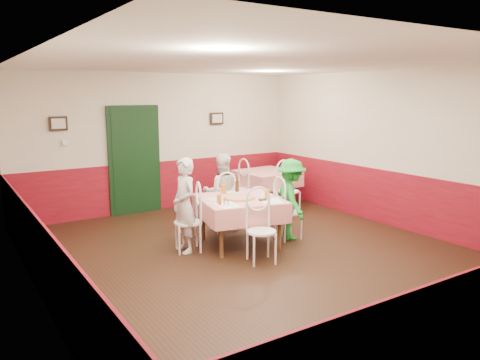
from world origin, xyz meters
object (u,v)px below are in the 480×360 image
chair_left (188,222)px  chair_far (223,205)px  chair_near (261,232)px  beer_bottle (237,186)px  diner_right (291,199)px  diner_left (184,205)px  chair_right (288,212)px  chair_second_b (289,191)px  main_table (240,222)px  second_table (267,189)px  glass_c (224,189)px  glass_b (267,194)px  chair_second_a (237,189)px  glass_a (219,199)px  pizza (239,198)px  wallet (263,200)px  diner_far (222,192)px

chair_left → chair_far: 1.20m
chair_near → beer_bottle: (0.37, 1.23, 0.43)m
diner_right → diner_left: bearing=97.6°
chair_right → chair_near: 1.20m
chair_near → chair_second_b: 2.88m
chair_second_b → main_table: bearing=-151.2°
second_table → chair_right: bearing=-117.3°
chair_left → beer_bottle: beer_bottle is taller
chair_second_b → diner_left: 2.97m
glass_c → beer_bottle: beer_bottle is taller
second_table → chair_near: bearing=-127.2°
chair_right → chair_second_b: (1.08, 1.34, 0.00)m
beer_bottle → diner_right: size_ratio=0.17×
chair_second_b → chair_right: bearing=-131.5°
main_table → glass_b: bearing=-39.3°
main_table → chair_far: chair_far is taller
beer_bottle → chair_second_a: bearing=57.6°
chair_second_a → chair_right: bearing=-11.5°
main_table → glass_a: bearing=-162.4°
chair_far → pizza: (-0.20, -0.86, 0.33)m
main_table → diner_left: 0.96m
main_table → diner_left: size_ratio=0.85×
chair_left → pizza: (0.80, -0.20, 0.33)m
chair_far → glass_c: glass_c is taller
chair_second_a → chair_near: bearing=-28.5°
chair_left → pizza: chair_left is taller
second_table → glass_b: glass_b is taller
chair_second_a → wallet: 2.45m
chair_near → beer_bottle: bearing=90.1°
chair_second_a → wallet: (-0.95, -2.24, 0.32)m
chair_right → beer_bottle: beer_bottle is taller
chair_far → pizza: chair_far is taller
chair_near → wallet: (0.38, 0.51, 0.32)m
diner_far → glass_a: bearing=80.8°
glass_c → pizza: bearing=-88.8°
glass_b → second_table: bearing=54.2°
beer_bottle → glass_a: bearing=-140.7°
beer_bottle → chair_near: bearing=-106.8°
main_table → diner_right: size_ratio=0.91×
beer_bottle → diner_right: diner_right is taller
chair_left → chair_near: 1.20m
pizza → glass_b: bearing=-34.3°
glass_b → glass_c: size_ratio=1.02×
beer_bottle → chair_left: bearing=-167.8°
second_table → glass_c: size_ratio=7.32×
chair_far → beer_bottle: 0.61m
chair_right → glass_c: 1.13m
glass_c → glass_a: bearing=-126.1°
wallet → diner_left: (-1.09, 0.51, -0.05)m
wallet → pizza: bearing=139.8°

